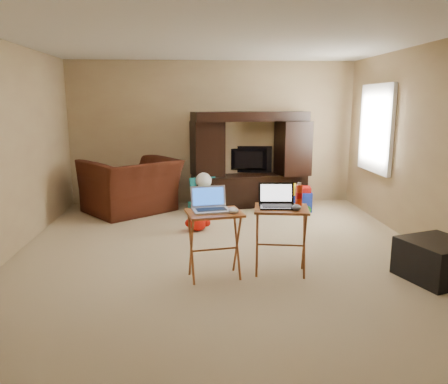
{
  "coord_description": "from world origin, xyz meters",
  "views": [
    {
      "loc": [
        -0.33,
        -5.02,
        1.8
      ],
      "look_at": [
        0.0,
        -0.2,
        0.8
      ],
      "focal_mm": 35.0,
      "sensor_mm": 36.0,
      "label": 1
    }
  ],
  "objects": [
    {
      "name": "floor",
      "position": [
        0.0,
        0.0,
        0.0
      ],
      "size": [
        5.5,
        5.5,
        0.0
      ],
      "primitive_type": "plane",
      "color": "#CBAF8C",
      "rests_on": "ground"
    },
    {
      "name": "ceiling",
      "position": [
        0.0,
        0.0,
        2.5
      ],
      "size": [
        5.5,
        5.5,
        0.0
      ],
      "primitive_type": "plane",
      "rotation": [
        3.14,
        0.0,
        0.0
      ],
      "color": "silver",
      "rests_on": "ground"
    },
    {
      "name": "wall_back",
      "position": [
        0.0,
        2.75,
        1.25
      ],
      "size": [
        5.0,
        0.0,
        5.0
      ],
      "primitive_type": "plane",
      "rotation": [
        1.57,
        0.0,
        0.0
      ],
      "color": "tan",
      "rests_on": "ground"
    },
    {
      "name": "wall_front",
      "position": [
        0.0,
        -2.75,
        1.25
      ],
      "size": [
        5.0,
        0.0,
        5.0
      ],
      "primitive_type": "plane",
      "rotation": [
        -1.57,
        0.0,
        0.0
      ],
      "color": "tan",
      "rests_on": "ground"
    },
    {
      "name": "wall_left",
      "position": [
        -2.5,
        0.0,
        1.25
      ],
      "size": [
        0.0,
        5.5,
        5.5
      ],
      "primitive_type": "plane",
      "rotation": [
        1.57,
        0.0,
        1.57
      ],
      "color": "tan",
      "rests_on": "ground"
    },
    {
      "name": "wall_right",
      "position": [
        2.5,
        0.0,
        1.25
      ],
      "size": [
        0.0,
        5.5,
        5.5
      ],
      "primitive_type": "plane",
      "rotation": [
        1.57,
        0.0,
        -1.57
      ],
      "color": "tan",
      "rests_on": "ground"
    },
    {
      "name": "window_pane",
      "position": [
        2.48,
        1.55,
        1.4
      ],
      "size": [
        0.0,
        1.2,
        1.2
      ],
      "primitive_type": "plane",
      "rotation": [
        1.57,
        0.0,
        -1.57
      ],
      "color": "white",
      "rests_on": "ground"
    },
    {
      "name": "window_frame",
      "position": [
        2.46,
        1.55,
        1.4
      ],
      "size": [
        0.06,
        1.14,
        1.34
      ],
      "primitive_type": "cube",
      "color": "white",
      "rests_on": "ground"
    },
    {
      "name": "entertainment_center",
      "position": [
        0.64,
        2.47,
        0.82
      ],
      "size": [
        2.06,
        0.9,
        1.64
      ],
      "primitive_type": "cube",
      "rotation": [
        0.0,
        0.0,
        0.21
      ],
      "color": "black",
      "rests_on": "floor"
    },
    {
      "name": "television",
      "position": [
        0.64,
        2.67,
        0.79
      ],
      "size": [
        0.84,
        0.19,
        0.48
      ],
      "primitive_type": "imported",
      "rotation": [
        0.0,
        0.0,
        3.04
      ],
      "color": "black",
      "rests_on": "entertainment_center"
    },
    {
      "name": "recliner",
      "position": [
        -1.38,
        2.13,
        0.44
      ],
      "size": [
        1.8,
        1.77,
        0.88
      ],
      "primitive_type": "imported",
      "rotation": [
        0.0,
        0.0,
        3.82
      ],
      "color": "#471B0F",
      "rests_on": "floor"
    },
    {
      "name": "child_rocker",
      "position": [
        -0.18,
        1.96,
        0.29
      ],
      "size": [
        0.55,
        0.6,
        0.58
      ],
      "primitive_type": null,
      "rotation": [
        0.0,
        0.0,
        0.27
      ],
      "color": "teal",
      "rests_on": "floor"
    },
    {
      "name": "plush_toy",
      "position": [
        -0.29,
        0.96,
        0.21
      ],
      "size": [
        0.37,
        0.31,
        0.41
      ],
      "primitive_type": null,
      "color": "red",
      "rests_on": "floor"
    },
    {
      "name": "push_toy",
      "position": [
        1.31,
        1.99,
        0.23
      ],
      "size": [
        0.69,
        0.54,
        0.47
      ],
      "primitive_type": null,
      "rotation": [
        0.0,
        0.0,
        -0.16
      ],
      "color": "#1830C4",
      "rests_on": "floor"
    },
    {
      "name": "ottoman",
      "position": [
        2.15,
        -0.93,
        0.2
      ],
      "size": [
        0.8,
        0.8,
        0.41
      ],
      "primitive_type": "cube",
      "rotation": [
        0.0,
        0.0,
        0.32
      ],
      "color": "black",
      "rests_on": "floor"
    },
    {
      "name": "tray_table_left",
      "position": [
        -0.14,
        -0.74,
        0.35
      ],
      "size": [
        0.61,
        0.53,
        0.71
      ],
      "primitive_type": "cube",
      "rotation": [
        0.0,
        0.0,
        0.18
      ],
      "color": "#A55927",
      "rests_on": "floor"
    },
    {
      "name": "tray_table_right",
      "position": [
        0.57,
        -0.66,
        0.36
      ],
      "size": [
        0.62,
        0.53,
        0.72
      ],
      "primitive_type": "cube",
      "rotation": [
        0.0,
        0.0,
        -0.17
      ],
      "color": "brown",
      "rests_on": "floor"
    },
    {
      "name": "laptop_left",
      "position": [
        -0.17,
        -0.71,
        0.83
      ],
      "size": [
        0.42,
        0.36,
        0.24
      ],
      "primitive_type": "cube",
      "rotation": [
        0.0,
        0.0,
        0.17
      ],
      "color": "#B8B8BD",
      "rests_on": "tray_table_left"
    },
    {
      "name": "laptop_right",
      "position": [
        0.53,
        -0.64,
        0.84
      ],
      "size": [
        0.4,
        0.33,
        0.24
      ],
      "primitive_type": "cube",
      "rotation": [
        0.0,
        0.0,
        -0.08
      ],
      "color": "black",
      "rests_on": "tray_table_right"
    },
    {
      "name": "mouse_left",
      "position": [
        0.05,
        -0.81,
        0.74
      ],
      "size": [
        0.14,
        0.17,
        0.06
      ],
      "primitive_type": "ellipsoid",
      "rotation": [
        0.0,
        0.0,
        0.35
      ],
      "color": "silver",
      "rests_on": "tray_table_left"
    },
    {
      "name": "mouse_right",
      "position": [
        0.7,
        -0.78,
        0.75
      ],
      "size": [
        0.12,
        0.16,
        0.06
      ],
      "primitive_type": "ellipsoid",
      "rotation": [
        0.0,
        0.0,
        -0.19
      ],
      "color": "#39383D",
      "rests_on": "tray_table_right"
    },
    {
      "name": "water_bottle",
      "position": [
        0.77,
        -0.58,
        0.83
      ],
      "size": [
        0.07,
        0.07,
        0.22
      ],
      "primitive_type": "cylinder",
      "color": "red",
      "rests_on": "tray_table_right"
    }
  ]
}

